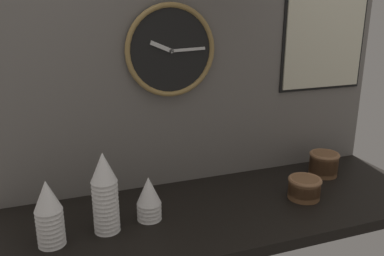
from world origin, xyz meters
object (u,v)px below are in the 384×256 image
at_px(wall_clock, 171,51).
at_px(cup_stack_far_left, 49,213).
at_px(bowl_stack_right, 304,187).
at_px(menu_board, 325,34).
at_px(bowl_stack_far_right, 324,163).
at_px(cup_stack_center_left, 149,198).
at_px(cup_stack_left, 105,193).

bearing_deg(wall_clock, cup_stack_far_left, -149.54).
height_order(bowl_stack_right, menu_board, menu_board).
relative_size(bowl_stack_right, wall_clock, 0.37).
bearing_deg(bowl_stack_far_right, cup_stack_center_left, -172.69).
distance_m(bowl_stack_right, menu_board, 0.66).
distance_m(bowl_stack_far_right, menu_board, 0.55).
distance_m(cup_stack_far_left, bowl_stack_right, 0.91).
relative_size(bowl_stack_right, menu_board, 0.27).
bearing_deg(cup_stack_center_left, menu_board, 15.82).
bearing_deg(menu_board, cup_stack_center_left, -164.18).
bearing_deg(cup_stack_far_left, bowl_stack_far_right, 7.79).
bearing_deg(menu_board, cup_stack_left, -164.84).
height_order(cup_stack_far_left, wall_clock, wall_clock).
height_order(cup_stack_center_left, bowl_stack_right, cup_stack_center_left).
bearing_deg(cup_stack_far_left, menu_board, 13.97).
bearing_deg(bowl_stack_right, menu_board, 49.12).
relative_size(cup_stack_left, menu_board, 0.57).
bearing_deg(wall_clock, bowl_stack_far_right, -11.36).
height_order(cup_stack_far_left, bowl_stack_right, cup_stack_far_left).
relative_size(cup_stack_far_left, bowl_stack_far_right, 1.70).
relative_size(wall_clock, menu_board, 0.73).
bearing_deg(cup_stack_left, bowl_stack_right, -1.87).
relative_size(cup_stack_center_left, bowl_stack_far_right, 1.24).
relative_size(cup_stack_left, bowl_stack_right, 2.16).
height_order(cup_stack_left, cup_stack_far_left, cup_stack_left).
distance_m(cup_stack_center_left, cup_stack_left, 0.16).
xyz_separation_m(cup_stack_left, cup_stack_far_left, (-0.17, -0.02, -0.03)).
bearing_deg(wall_clock, menu_board, 0.74).
xyz_separation_m(bowl_stack_right, menu_board, (0.25, 0.29, 0.54)).
bearing_deg(menu_board, cup_stack_far_left, -166.03).
bearing_deg(cup_stack_left, wall_clock, 40.42).
height_order(cup_stack_far_left, menu_board, menu_board).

